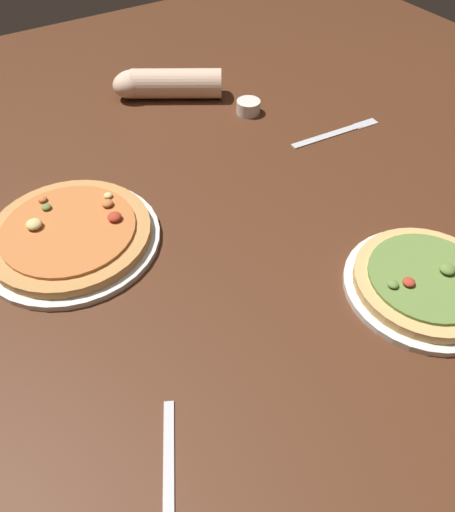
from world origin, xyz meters
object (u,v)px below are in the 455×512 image
(pizza_plate_near, at_px, (426,283))
(diner_arm, at_px, (163,84))
(fork_left, at_px, (169,479))
(knife_right, at_px, (336,132))
(pizza_plate_far, at_px, (70,235))
(ramekin_sauce, at_px, (248,107))

(pizza_plate_near, relative_size, diner_arm, 1.03)
(fork_left, height_order, diner_arm, diner_arm)
(pizza_plate_near, relative_size, knife_right, 1.13)
(pizza_plate_far, relative_size, ramekin_sauce, 5.56)
(pizza_plate_near, distance_m, pizza_plate_far, 0.63)
(ramekin_sauce, distance_m, knife_right, 0.23)
(fork_left, relative_size, diner_arm, 0.71)
(fork_left, bearing_deg, pizza_plate_far, 84.60)
(pizza_plate_far, height_order, diner_arm, diner_arm)
(ramekin_sauce, xyz_separation_m, fork_left, (-0.57, -0.68, -0.01))
(pizza_plate_near, xyz_separation_m, diner_arm, (-0.08, 0.81, 0.02))
(pizza_plate_far, distance_m, ramekin_sauce, 0.57)
(knife_right, height_order, diner_arm, diner_arm)
(pizza_plate_far, bearing_deg, ramekin_sauce, 21.44)
(pizza_plate_far, height_order, fork_left, pizza_plate_far)
(pizza_plate_far, height_order, ramekin_sauce, pizza_plate_far)
(pizza_plate_near, height_order, pizza_plate_far, pizza_plate_far)
(knife_right, xyz_separation_m, diner_arm, (-0.27, 0.37, 0.03))
(pizza_plate_near, height_order, diner_arm, diner_arm)
(pizza_plate_far, height_order, knife_right, pizza_plate_far)
(pizza_plate_far, distance_m, knife_right, 0.65)
(ramekin_sauce, height_order, knife_right, ramekin_sauce)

